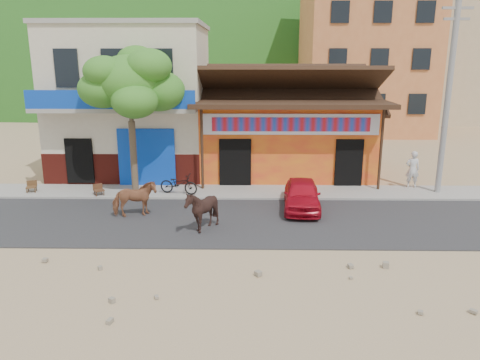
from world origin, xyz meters
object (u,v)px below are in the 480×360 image
(cow_dark, at_px, (202,210))
(scooter, at_px, (179,184))
(red_car, at_px, (302,194))
(cafe_chair_left, at_px, (31,182))
(tree, at_px, (131,121))
(utility_pole, at_px, (448,96))
(pedestrian, at_px, (413,169))
(cow_tan, at_px, (135,199))
(cafe_chair_right, at_px, (99,185))

(cow_dark, relative_size, scooter, 0.89)
(red_car, distance_m, cafe_chair_left, 11.36)
(tree, height_order, utility_pole, utility_pole)
(utility_pole, xyz_separation_m, pedestrian, (-0.88, 0.70, -3.19))
(utility_pole, distance_m, red_car, 7.26)
(cow_dark, xyz_separation_m, red_car, (3.57, 2.38, -0.16))
(cow_tan, xyz_separation_m, cafe_chair_right, (-2.07, 2.39, -0.16))
(cow_dark, distance_m, cafe_chair_right, 6.00)
(scooter, relative_size, cafe_chair_right, 1.96)
(cow_dark, bearing_deg, red_car, 108.73)
(red_car, xyz_separation_m, cafe_chair_left, (-11.21, 1.83, -0.06))
(scooter, bearing_deg, pedestrian, -69.57)
(tree, height_order, red_car, tree)
(red_car, distance_m, scooter, 5.21)
(pedestrian, bearing_deg, red_car, 33.41)
(cow_dark, relative_size, cafe_chair_right, 1.75)
(utility_pole, distance_m, cow_dark, 11.08)
(red_car, height_order, cafe_chair_right, red_car)
(tree, bearing_deg, cafe_chair_left, -178.88)
(cow_tan, relative_size, pedestrian, 0.96)
(scooter, bearing_deg, cafe_chair_left, 102.39)
(cafe_chair_left, bearing_deg, utility_pole, -13.37)
(utility_pole, height_order, red_car, utility_pole)
(tree, distance_m, pedestrian, 12.15)
(tree, xyz_separation_m, cafe_chair_left, (-4.40, -0.09, -2.57))
(cow_tan, distance_m, cow_dark, 2.93)
(cow_tan, bearing_deg, cow_dark, -136.55)
(scooter, bearing_deg, red_car, -94.77)
(tree, distance_m, cafe_chair_right, 2.98)
(tree, height_order, cow_tan, tree)
(cow_dark, bearing_deg, cafe_chair_left, -133.74)
(cafe_chair_left, bearing_deg, cow_tan, -43.32)
(utility_pole, height_order, cow_dark, utility_pole)
(utility_pole, distance_m, cafe_chair_left, 17.57)
(utility_pole, height_order, cafe_chair_right, utility_pole)
(scooter, xyz_separation_m, pedestrian, (10.04, 1.15, 0.38))
(tree, relative_size, red_car, 1.80)
(tree, relative_size, cafe_chair_right, 7.23)
(utility_pole, height_order, pedestrian, utility_pole)
(utility_pole, relative_size, cow_tan, 5.14)
(red_car, xyz_separation_m, scooter, (-4.93, 1.67, -0.06))
(tree, bearing_deg, utility_pole, 0.90)
(cow_dark, xyz_separation_m, cafe_chair_right, (-4.64, 3.79, -0.23))
(cafe_chair_left, bearing_deg, cafe_chair_right, -22.18)
(red_car, distance_m, pedestrian, 5.84)
(pedestrian, bearing_deg, utility_pole, 146.04)
(cow_tan, distance_m, scooter, 2.91)
(tree, xyz_separation_m, utility_pole, (12.80, 0.20, 1.00))
(cafe_chair_right, bearing_deg, cow_tan, -81.56)
(tree, xyz_separation_m, cow_tan, (0.67, -2.89, -2.42))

